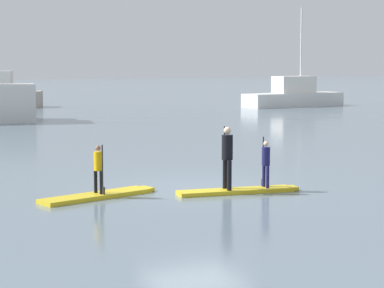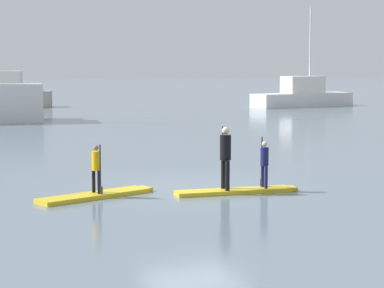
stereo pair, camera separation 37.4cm
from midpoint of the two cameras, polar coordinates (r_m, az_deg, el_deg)
name	(u,v)px [view 1 (the left image)]	position (r m, az deg, el deg)	size (l,w,h in m)	color
ground_plane	(194,187)	(18.78, -0.42, -3.35)	(240.00, 240.00, 0.00)	slate
paddleboard_near	(99,195)	(17.51, -7.81, -3.95)	(3.02, 1.37, 0.10)	gold
paddler_child_solo	(99,167)	(17.39, -7.83, -1.73)	(0.25, 0.39, 1.16)	black
paddleboard_far	(238,191)	(17.98, 2.99, -3.63)	(3.07, 0.94, 0.10)	gold
paddler_adult	(227,154)	(17.75, 2.12, -0.76)	(0.30, 0.48, 1.52)	black
paddler_child_front	(266,161)	(18.14, 5.12, -1.34)	(0.23, 0.40, 1.23)	#19194C
fishing_boat_green_midground	(294,96)	(53.74, 7.65, 3.72)	(8.15, 2.89, 7.06)	silver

